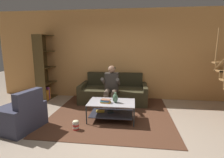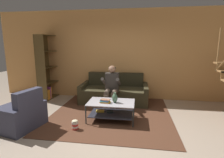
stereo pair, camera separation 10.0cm
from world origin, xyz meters
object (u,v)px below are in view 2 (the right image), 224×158
at_px(person_seated_center, 112,85).
at_px(armchair, 19,115).
at_px(popcorn_tub, 75,125).
at_px(couch, 114,93).
at_px(bookshelf, 47,71).
at_px(book_stack, 105,101).
at_px(coffee_table, 111,108).
at_px(vase, 115,98).

xyz_separation_m(person_seated_center, armchair, (-1.82, -1.49, -0.38)).
bearing_deg(popcorn_tub, couch, 73.93).
bearing_deg(armchair, bookshelf, 102.31).
bearing_deg(couch, popcorn_tub, -106.07).
height_order(person_seated_center, popcorn_tub, person_seated_center).
bearing_deg(armchair, book_stack, 18.36).
xyz_separation_m(coffee_table, vase, (0.10, -0.03, 0.26)).
xyz_separation_m(person_seated_center, coffee_table, (0.11, -0.81, -0.36)).
xyz_separation_m(coffee_table, book_stack, (-0.13, -0.08, 0.19)).
bearing_deg(bookshelf, coffee_table, -32.22).
distance_m(coffee_table, armchair, 2.05).
height_order(couch, vase, couch).
height_order(person_seated_center, coffee_table, person_seated_center).
relative_size(coffee_table, book_stack, 4.37).
height_order(vase, armchair, armchair).
bearing_deg(popcorn_tub, coffee_table, 41.55).
xyz_separation_m(couch, person_seated_center, (-0.00, -0.57, 0.37)).
relative_size(vase, popcorn_tub, 1.09).
distance_m(coffee_table, popcorn_tub, 0.93).
distance_m(couch, popcorn_tub, 2.08).
bearing_deg(armchair, couch, 48.53).
xyz_separation_m(book_stack, bookshelf, (-2.28, 1.60, 0.41)).
relative_size(person_seated_center, coffee_table, 1.11).
relative_size(vase, armchair, 0.22).
distance_m(book_stack, bookshelf, 2.82).
height_order(couch, person_seated_center, person_seated_center).
relative_size(bookshelf, popcorn_tub, 9.71).
bearing_deg(popcorn_tub, bookshelf, 129.19).
bearing_deg(coffee_table, bookshelf, 147.78).
bearing_deg(armchair, popcorn_tub, 3.36).
bearing_deg(armchair, coffee_table, 19.31).
xyz_separation_m(person_seated_center, bookshelf, (-2.30, 0.70, 0.24)).
height_order(coffee_table, vase, vase).
height_order(person_seated_center, armchair, person_seated_center).
bearing_deg(person_seated_center, bookshelf, 162.99).
bearing_deg(bookshelf, vase, -31.73).
relative_size(book_stack, armchair, 0.23).
bearing_deg(couch, person_seated_center, -90.00).
height_order(bookshelf, popcorn_tub, bookshelf).
xyz_separation_m(person_seated_center, book_stack, (-0.02, -0.89, -0.17)).
xyz_separation_m(couch, armchair, (-1.82, -2.06, -0.01)).
relative_size(person_seated_center, book_stack, 4.84).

